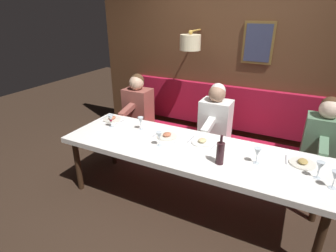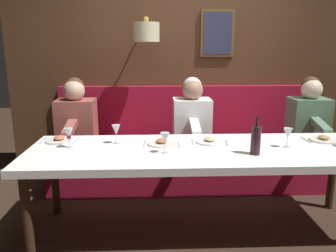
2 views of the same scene
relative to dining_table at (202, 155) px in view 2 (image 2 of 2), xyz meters
The scene contains 16 objects.
ground_plane 0.68m from the dining_table, ahead, with size 12.00×12.00×0.00m, color #332319.
dining_table is the anchor object (origin of this frame).
banquette_bench 1.00m from the dining_table, ahead, with size 0.52×3.05×0.45m, color maroon.
back_wall_panel 1.61m from the dining_table, ahead, with size 0.59×4.25×2.90m.
diner_nearest 1.57m from the dining_table, 55.58° to the right, with size 0.60×0.40×0.79m.
diner_near 0.89m from the dining_table, ahead, with size 0.60×0.40×0.79m.
diner_middle 1.51m from the dining_table, 54.08° to the left, with size 0.60×0.40×0.79m.
place_setting_0 0.20m from the dining_table, 28.02° to the right, with size 0.24×0.32×0.05m.
place_setting_1 1.12m from the dining_table, 80.77° to the right, with size 0.24×0.32×0.05m.
place_setting_2 0.36m from the dining_table, 68.80° to the left, with size 0.24×0.31×0.05m.
place_setting_3 1.26m from the dining_table, 78.03° to the left, with size 0.24×0.32×0.05m.
wine_glass_0 0.72m from the dining_table, 90.29° to the right, with size 0.07×0.07×0.16m.
wine_glass_2 0.76m from the dining_table, 76.42° to the left, with size 0.07×0.07×0.16m.
wine_glass_4 1.11m from the dining_table, 86.43° to the left, with size 0.07×0.07×0.16m.
wine_glass_5 0.37m from the dining_table, 108.44° to the left, with size 0.07×0.07×0.16m.
wine_bottle 0.46m from the dining_table, 112.99° to the right, with size 0.08×0.08×0.30m.
Camera 2 is at (-2.58, 0.39, 1.56)m, focal length 35.42 mm.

